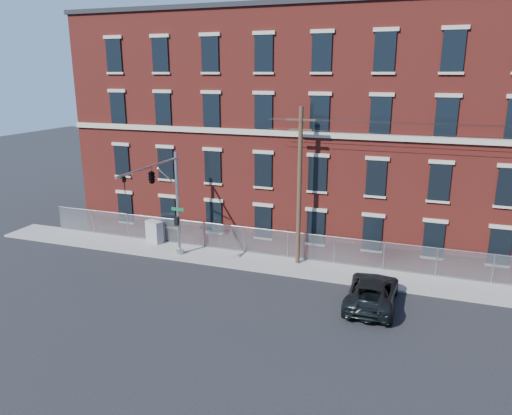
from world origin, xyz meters
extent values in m
plane|color=black|center=(0.00, 0.00, 0.00)|extent=(140.00, 140.00, 0.00)
cube|color=gray|center=(12.00, 5.00, 0.06)|extent=(65.00, 3.00, 0.12)
cube|color=maroon|center=(12.00, 14.00, 8.00)|extent=(55.00, 14.00, 16.00)
cube|color=black|center=(12.00, 14.00, 16.15)|extent=(55.30, 14.30, 0.30)
cube|color=#AAA18E|center=(12.00, 6.92, 8.30)|extent=(55.00, 0.18, 0.35)
cube|color=black|center=(-11.83, 6.94, 2.20)|extent=(1.20, 0.10, 2.20)
cube|color=black|center=(-11.83, 6.94, 5.80)|extent=(1.20, 0.10, 2.20)
cube|color=black|center=(-11.83, 6.94, 9.60)|extent=(1.20, 0.10, 2.20)
cube|color=black|center=(-11.83, 6.94, 13.20)|extent=(1.20, 0.10, 2.20)
cube|color=black|center=(-8.17, 6.94, 2.20)|extent=(1.20, 0.10, 2.20)
cube|color=black|center=(-8.17, 6.94, 5.80)|extent=(1.20, 0.10, 2.20)
cube|color=black|center=(-8.17, 6.94, 9.60)|extent=(1.20, 0.10, 2.20)
cube|color=black|center=(-8.17, 6.94, 13.20)|extent=(1.20, 0.10, 2.20)
cube|color=black|center=(-4.50, 6.94, 2.20)|extent=(1.20, 0.10, 2.20)
cube|color=black|center=(-4.50, 6.94, 5.80)|extent=(1.20, 0.10, 2.20)
cube|color=black|center=(-4.50, 6.94, 9.60)|extent=(1.20, 0.10, 2.20)
cube|color=black|center=(-4.50, 6.94, 13.20)|extent=(1.20, 0.10, 2.20)
cube|color=black|center=(-0.83, 6.94, 2.20)|extent=(1.20, 0.10, 2.20)
cube|color=black|center=(-0.83, 6.94, 5.80)|extent=(1.20, 0.10, 2.20)
cube|color=black|center=(-0.83, 6.94, 9.60)|extent=(1.20, 0.10, 2.20)
cube|color=black|center=(-0.83, 6.94, 13.20)|extent=(1.20, 0.10, 2.20)
cube|color=black|center=(2.83, 6.94, 2.20)|extent=(1.20, 0.10, 2.20)
cube|color=black|center=(2.83, 6.94, 5.80)|extent=(1.20, 0.10, 2.20)
cube|color=black|center=(2.83, 6.94, 9.60)|extent=(1.20, 0.10, 2.20)
cube|color=black|center=(2.83, 6.94, 13.20)|extent=(1.20, 0.10, 2.20)
cube|color=black|center=(6.50, 6.94, 2.20)|extent=(1.20, 0.10, 2.20)
cube|color=black|center=(6.50, 6.94, 5.80)|extent=(1.20, 0.10, 2.20)
cube|color=black|center=(6.50, 6.94, 9.60)|extent=(1.20, 0.10, 2.20)
cube|color=black|center=(6.50, 6.94, 13.20)|extent=(1.20, 0.10, 2.20)
cube|color=black|center=(10.17, 6.94, 2.20)|extent=(1.20, 0.10, 2.20)
cube|color=black|center=(10.17, 6.94, 5.80)|extent=(1.20, 0.10, 2.20)
cube|color=black|center=(10.17, 6.94, 9.60)|extent=(1.20, 0.10, 2.20)
cube|color=black|center=(10.17, 6.94, 13.20)|extent=(1.20, 0.10, 2.20)
cube|color=black|center=(13.83, 6.94, 2.20)|extent=(1.20, 0.10, 2.20)
cube|color=black|center=(13.83, 6.94, 5.80)|extent=(1.20, 0.10, 2.20)
cube|color=#A5A8AD|center=(12.00, 6.30, 1.02)|extent=(59.00, 0.02, 1.80)
cylinder|color=#9EA0A5|center=(12.00, 6.30, 1.92)|extent=(59.00, 0.04, 0.04)
cylinder|color=#9EA0A5|center=(-17.50, 6.30, 1.02)|extent=(0.06, 0.06, 1.85)
cylinder|color=#9EA0A5|center=(-14.39, 6.30, 1.02)|extent=(0.06, 0.06, 1.85)
cylinder|color=#9EA0A5|center=(-11.29, 6.30, 1.02)|extent=(0.06, 0.06, 1.85)
cylinder|color=#9EA0A5|center=(-8.18, 6.30, 1.02)|extent=(0.06, 0.06, 1.85)
cylinder|color=#9EA0A5|center=(-5.08, 6.30, 1.02)|extent=(0.06, 0.06, 1.85)
cylinder|color=#9EA0A5|center=(-1.97, 6.30, 1.02)|extent=(0.06, 0.06, 1.85)
cylinder|color=#9EA0A5|center=(1.13, 6.30, 1.02)|extent=(0.06, 0.06, 1.85)
cylinder|color=#9EA0A5|center=(4.24, 6.30, 1.02)|extent=(0.06, 0.06, 1.85)
cylinder|color=#9EA0A5|center=(7.34, 6.30, 1.02)|extent=(0.06, 0.06, 1.85)
cylinder|color=#9EA0A5|center=(10.45, 6.30, 1.02)|extent=(0.06, 0.06, 1.85)
cylinder|color=#9EA0A5|center=(13.55, 6.30, 1.02)|extent=(0.06, 0.06, 1.85)
cylinder|color=#9EA0A5|center=(-6.00, 4.50, 3.62)|extent=(0.22, 0.22, 7.00)
cylinder|color=#9EA0A5|center=(-6.00, 4.50, 0.32)|extent=(0.50, 0.50, 0.40)
cylinder|color=#9EA0A5|center=(-6.00, 1.25, 6.72)|extent=(0.14, 6.50, 0.14)
cylinder|color=#9EA0A5|center=(-6.00, 3.30, 5.72)|extent=(0.08, 2.18, 1.56)
cube|color=#0C592D|center=(-5.95, 4.35, 3.32)|extent=(0.90, 0.03, 0.22)
cube|color=black|center=(-6.00, 4.25, 2.52)|extent=(0.25, 0.25, 0.60)
imported|color=black|center=(-6.00, -1.30, 6.17)|extent=(0.16, 0.20, 1.00)
imported|color=black|center=(-6.00, 1.50, 6.17)|extent=(0.53, 2.48, 1.00)
cylinder|color=#453222|center=(2.00, 5.60, 5.12)|extent=(0.28, 0.28, 10.00)
cube|color=#453222|center=(2.00, 5.60, 9.32)|extent=(1.80, 0.12, 0.12)
cube|color=#453222|center=(2.00, 5.60, 8.72)|extent=(1.40, 0.12, 0.12)
imported|color=black|center=(7.20, 1.42, 0.76)|extent=(2.52, 5.45, 1.51)
cube|color=gray|center=(-8.84, 6.00, 0.92)|extent=(1.42, 1.04, 1.60)
camera|label=1|loc=(9.25, -23.00, 12.04)|focal=33.98mm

